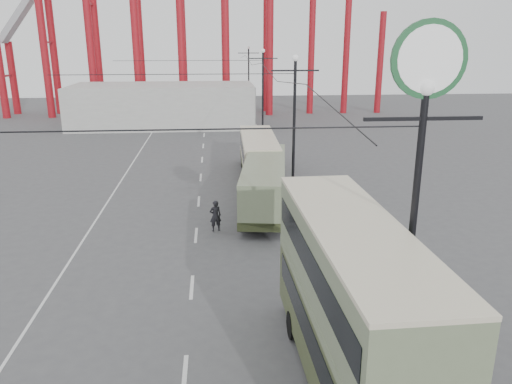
{
  "coord_description": "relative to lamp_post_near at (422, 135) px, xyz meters",
  "views": [
    {
      "loc": [
        0.13,
        -15.61,
        10.29
      ],
      "look_at": [
        2.14,
        8.05,
        3.0
      ],
      "focal_mm": 35.0,
      "sensor_mm": 36.0,
      "label": 1
    }
  ],
  "objects": [
    {
      "name": "fairground_shed",
      "position": [
        -11.6,
        50.0,
        -5.36
      ],
      "size": [
        22.0,
        10.0,
        5.0
      ],
      "primitive_type": "cube",
      "color": "#A9A9A4",
      "rests_on": "ground"
    },
    {
      "name": "lamp_post_far",
      "position": [
        0.0,
        43.0,
        -3.18
      ],
      "size": [
        3.2,
        0.44,
        9.32
      ],
      "color": "black",
      "rests_on": "ground"
    },
    {
      "name": "ground",
      "position": [
        -5.6,
        3.0,
        -7.86
      ],
      "size": [
        160.0,
        160.0,
        0.0
      ],
      "primitive_type": "plane",
      "color": "#4A4A4D",
      "rests_on": "ground"
    },
    {
      "name": "single_decker_green",
      "position": [
        -2.41,
        17.16,
        -6.13
      ],
      "size": [
        3.97,
        11.06,
        3.06
      ],
      "rotation": [
        0.0,
        0.0,
        -0.14
      ],
      "color": "#6B7757",
      "rests_on": "ground"
    },
    {
      "name": "single_decker_cream",
      "position": [
        -2.07,
        25.08,
        -6.08
      ],
      "size": [
        2.81,
        10.2,
        3.15
      ],
      "rotation": [
        0.0,
        0.0,
        -0.02
      ],
      "color": "beige",
      "rests_on": "ground"
    },
    {
      "name": "lamp_post_near",
      "position": [
        0.0,
        0.0,
        0.0
      ],
      "size": [
        3.2,
        0.44,
        10.8
      ],
      "color": "black",
      "rests_on": "ground"
    },
    {
      "name": "lamp_post_mid",
      "position": [
        0.0,
        21.0,
        -3.18
      ],
      "size": [
        3.2,
        0.44,
        9.32
      ],
      "color": "black",
      "rests_on": "ground"
    },
    {
      "name": "pedestrian",
      "position": [
        -5.51,
        13.59,
        -6.97
      ],
      "size": [
        0.72,
        0.55,
        1.78
      ],
      "primitive_type": "imported",
      "rotation": [
        0.0,
        0.0,
        3.36
      ],
      "color": "black",
      "rests_on": "ground"
    },
    {
      "name": "road_markings",
      "position": [
        -6.46,
        22.7,
        -7.86
      ],
      "size": [
        12.52,
        120.0,
        0.01
      ],
      "color": "silver",
      "rests_on": "ground"
    },
    {
      "name": "double_decker_bus",
      "position": [
        -1.64,
        0.08,
        -4.84
      ],
      "size": [
        2.79,
        10.11,
        5.4
      ],
      "rotation": [
        0.0,
        0.0,
        0.03
      ],
      "color": "#353E21",
      "rests_on": "ground"
    },
    {
      "name": "lamp_post_distant",
      "position": [
        0.0,
        65.0,
        -3.18
      ],
      "size": [
        3.2,
        0.44,
        9.32
      ],
      "color": "black",
      "rests_on": "ground"
    }
  ]
}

